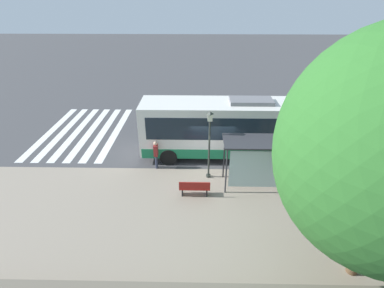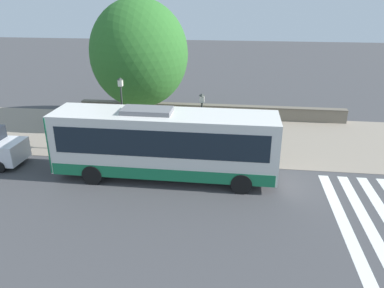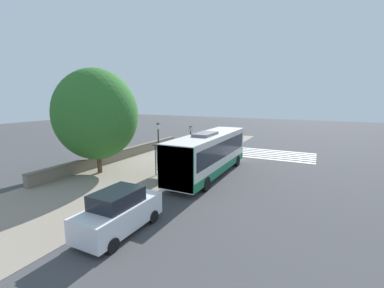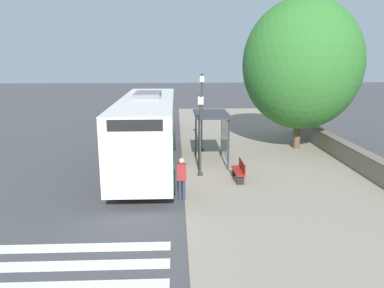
% 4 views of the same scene
% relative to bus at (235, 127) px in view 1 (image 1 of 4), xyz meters
% --- Properties ---
extents(ground_plane, '(120.00, 120.00, 0.00)m').
position_rel_bus_xyz_m(ground_plane, '(-1.70, 1.37, -1.88)').
color(ground_plane, '#424244').
rests_on(ground_plane, ground).
extents(sidewalk_plaza, '(9.00, 44.00, 0.02)m').
position_rel_bus_xyz_m(sidewalk_plaza, '(-6.20, 1.37, -1.87)').
color(sidewalk_plaza, gray).
rests_on(sidewalk_plaza, ground).
extents(crosswalk_stripes, '(9.00, 5.25, 0.01)m').
position_rel_bus_xyz_m(crosswalk_stripes, '(3.30, 10.46, -1.88)').
color(crosswalk_stripes, silver).
rests_on(crosswalk_stripes, ground).
extents(bus, '(2.68, 11.01, 3.63)m').
position_rel_bus_xyz_m(bus, '(0.00, 0.00, 0.00)').
color(bus, silver).
rests_on(bus, ground).
extents(bus_shelter, '(1.72, 3.03, 2.59)m').
position_rel_bus_xyz_m(bus_shelter, '(-3.35, -0.56, 0.26)').
color(bus_shelter, '#2D2D33').
rests_on(bus_shelter, ground).
extents(pedestrian, '(0.34, 0.22, 1.69)m').
position_rel_bus_xyz_m(pedestrian, '(-1.59, 4.54, -0.89)').
color(pedestrian, '#2D3347').
rests_on(pedestrian, ground).
extents(bench, '(0.40, 1.51, 0.88)m').
position_rel_bus_xyz_m(bench, '(-4.18, 2.33, -1.41)').
color(bench, maroon).
rests_on(bench, ground).
extents(street_lamp_near, '(0.28, 0.28, 3.82)m').
position_rel_bus_xyz_m(street_lamp_near, '(-2.49, 1.60, 0.40)').
color(street_lamp_near, '#2D332D').
rests_on(street_lamp_near, ground).
extents(street_lamp_far, '(0.28, 0.28, 4.48)m').
position_rel_bus_xyz_m(street_lamp_far, '(-2.86, -2.99, 0.77)').
color(street_lamp_far, '#2D332D').
rests_on(street_lamp_far, ground).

